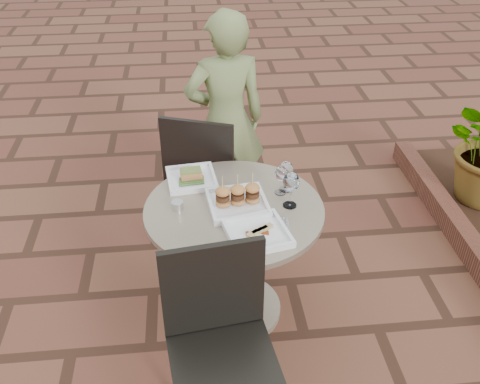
{
  "coord_description": "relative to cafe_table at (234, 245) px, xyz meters",
  "views": [
    {
      "loc": [
        -0.13,
        -1.93,
        2.29
      ],
      "look_at": [
        0.09,
        0.22,
        0.82
      ],
      "focal_mm": 40.0,
      "sensor_mm": 36.0,
      "label": 1
    }
  ],
  "objects": [
    {
      "name": "plate_tuna",
      "position": [
        0.09,
        -0.24,
        0.26
      ],
      "size": [
        0.33,
        0.33,
        0.03
      ],
      "rotation": [
        0.0,
        0.0,
        0.22
      ],
      "color": "white",
      "rests_on": "cafe_table"
    },
    {
      "name": "ground",
      "position": [
        -0.06,
        -0.22,
        -0.48
      ],
      "size": [
        60.0,
        60.0,
        0.0
      ],
      "primitive_type": "plane",
      "color": "brown",
      "rests_on": "ground"
    },
    {
      "name": "diner",
      "position": [
        0.03,
        0.96,
        0.24
      ],
      "size": [
        0.57,
        0.42,
        1.45
      ],
      "primitive_type": "imported",
      "rotation": [
        0.0,
        0.0,
        3.29
      ],
      "color": "olive",
      "rests_on": "ground"
    },
    {
      "name": "wine_glass_right",
      "position": [
        0.28,
        -0.01,
        0.38
      ],
      "size": [
        0.08,
        0.08,
        0.19
      ],
      "color": "white",
      "rests_on": "cafe_table"
    },
    {
      "name": "cafe_table",
      "position": [
        0.0,
        0.0,
        0.0
      ],
      "size": [
        0.9,
        0.9,
        0.73
      ],
      "color": "gray",
      "rests_on": "ground"
    },
    {
      "name": "chair_near",
      "position": [
        -0.12,
        -0.63,
        0.07
      ],
      "size": [
        0.5,
        0.5,
        0.93
      ],
      "rotation": [
        0.0,
        0.0,
        0.14
      ],
      "color": "black",
      "rests_on": "ground"
    },
    {
      "name": "wine_glass_far",
      "position": [
        0.28,
        0.13,
        0.37
      ],
      "size": [
        0.07,
        0.07,
        0.17
      ],
      "color": "white",
      "rests_on": "cafe_table"
    },
    {
      "name": "steel_ramekin",
      "position": [
        -0.28,
        0.01,
        0.27
      ],
      "size": [
        0.07,
        0.07,
        0.04
      ],
      "primitive_type": "cylinder",
      "rotation": [
        0.0,
        0.0,
        -0.16
      ],
      "color": "silver",
      "rests_on": "cafe_table"
    },
    {
      "name": "plate_sliders",
      "position": [
        0.02,
        0.01,
        0.29
      ],
      "size": [
        0.32,
        0.32,
        0.19
      ],
      "rotation": [
        0.0,
        0.0,
        0.11
      ],
      "color": "white",
      "rests_on": "cafe_table"
    },
    {
      "name": "wine_glass_mid",
      "position": [
        0.25,
        0.1,
        0.36
      ],
      "size": [
        0.07,
        0.07,
        0.16
      ],
      "color": "white",
      "rests_on": "cafe_table"
    },
    {
      "name": "plate_salmon",
      "position": [
        -0.2,
        0.26,
        0.27
      ],
      "size": [
        0.28,
        0.28,
        0.07
      ],
      "rotation": [
        0.0,
        0.0,
        0.11
      ],
      "color": "white",
      "rests_on": "cafe_table"
    },
    {
      "name": "cutlery_set",
      "position": [
        0.21,
        -0.2,
        0.25
      ],
      "size": [
        0.11,
        0.2,
        0.0
      ],
      "primitive_type": null,
      "rotation": [
        0.0,
        0.0,
        -0.17
      ],
      "color": "silver",
      "rests_on": "cafe_table"
    },
    {
      "name": "chair_far",
      "position": [
        -0.13,
        0.67,
        0.07
      ],
      "size": [
        0.57,
        0.57,
        0.93
      ],
      "rotation": [
        0.0,
        0.0,
        2.79
      ],
      "color": "black",
      "rests_on": "ground"
    }
  ]
}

